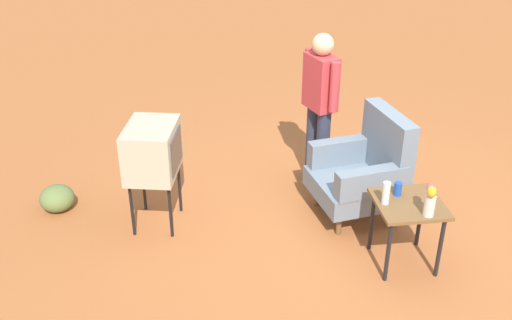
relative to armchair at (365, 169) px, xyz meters
The scene contains 9 objects.
ground_plane 0.54m from the armchair, 31.78° to the right, with size 60.00×60.00×0.00m, color #AD6033.
armchair is the anchor object (origin of this frame).
side_table 0.82m from the armchair, ahead, with size 0.56×0.56×0.62m.
tv_on_stand 2.02m from the armchair, 92.69° to the right, with size 0.68×0.55×1.03m.
person_standing 0.87m from the armchair, 156.11° to the right, with size 0.54×0.33×1.64m.
soda_can_blue 0.70m from the armchair, ahead, with size 0.07×0.07×0.12m, color blue.
bottle_short_clear 0.83m from the armchair, ahead, with size 0.06×0.06×0.20m, color silver.
flower_vase 1.07m from the armchair, 11.75° to the left, with size 0.15×0.10×0.27m.
shrub_mid 3.06m from the armchair, 98.57° to the right, with size 0.34×0.34×0.27m, color olive.
Camera 1 is at (4.64, -1.58, 3.28)m, focal length 41.81 mm.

